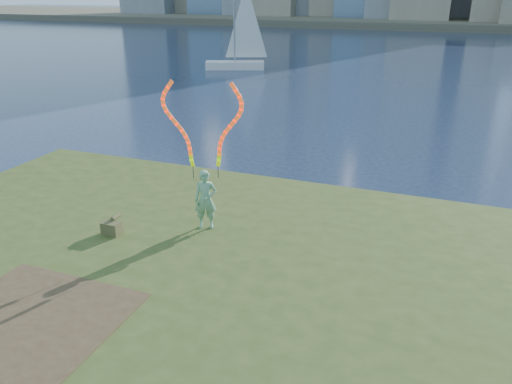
% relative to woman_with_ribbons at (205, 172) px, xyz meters
% --- Properties ---
extents(ground, '(320.00, 320.00, 0.00)m').
position_rel_woman_with_ribbons_xyz_m(ground, '(0.91, -1.36, -2.24)').
color(ground, '#1B2844').
rests_on(ground, ground).
extents(grassy_knoll, '(20.00, 18.00, 0.80)m').
position_rel_woman_with_ribbons_xyz_m(grassy_knoll, '(0.91, -3.65, -1.91)').
color(grassy_knoll, '#39491A').
rests_on(grassy_knoll, ground).
extents(dirt_patch, '(3.20, 3.00, 0.02)m').
position_rel_woman_with_ribbons_xyz_m(dirt_patch, '(-1.29, -4.56, -1.43)').
color(dirt_patch, '#47331E').
rests_on(dirt_patch, grassy_knoll).
extents(far_shore, '(320.00, 40.00, 1.20)m').
position_rel_woman_with_ribbons_xyz_m(far_shore, '(0.91, 93.64, -1.64)').
color(far_shore, '#4E4939').
rests_on(far_shore, ground).
extents(woman_with_ribbons, '(1.85, 0.79, 3.88)m').
position_rel_woman_with_ribbons_xyz_m(woman_with_ribbons, '(0.00, 0.00, 0.00)').
color(woman_with_ribbons, '#176A2A').
rests_on(woman_with_ribbons, grassy_knoll).
extents(canvas_bag, '(0.44, 0.50, 0.41)m').
position_rel_woman_with_ribbons_xyz_m(canvas_bag, '(-1.96, -1.16, -1.27)').
color(canvas_bag, '#4D4D29').
rests_on(canvas_bag, grassy_knoll).
extents(sailboat, '(5.02, 3.23, 7.72)m').
position_rel_woman_with_ribbons_xyz_m(sailboat, '(-11.41, 28.97, -0.92)').
color(sailboat, white).
rests_on(sailboat, ground).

